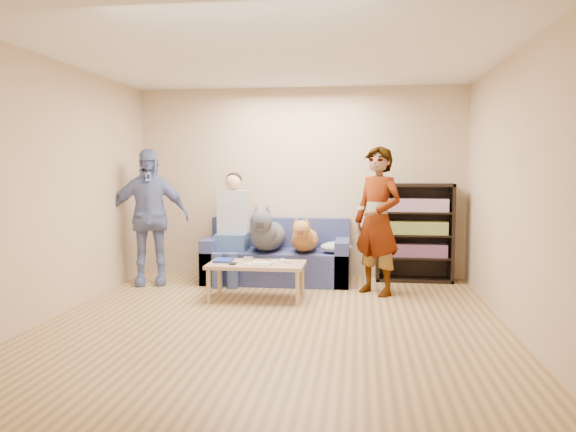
# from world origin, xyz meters

# --- Properties ---
(ground) EXTENTS (5.00, 5.00, 0.00)m
(ground) POSITION_xyz_m (0.00, 0.00, 0.00)
(ground) COLOR olive
(ground) RESTS_ON ground
(ceiling) EXTENTS (5.00, 5.00, 0.00)m
(ceiling) POSITION_xyz_m (0.00, 0.00, 2.60)
(ceiling) COLOR white
(ceiling) RESTS_ON ground
(wall_back) EXTENTS (4.50, 0.00, 4.50)m
(wall_back) POSITION_xyz_m (0.00, 2.50, 1.30)
(wall_back) COLOR tan
(wall_back) RESTS_ON ground
(wall_front) EXTENTS (4.50, 0.00, 4.50)m
(wall_front) POSITION_xyz_m (0.00, -2.50, 1.30)
(wall_front) COLOR tan
(wall_front) RESTS_ON ground
(wall_left) EXTENTS (0.00, 5.00, 5.00)m
(wall_left) POSITION_xyz_m (-2.25, 0.00, 1.30)
(wall_left) COLOR tan
(wall_left) RESTS_ON ground
(wall_right) EXTENTS (0.00, 5.00, 5.00)m
(wall_right) POSITION_xyz_m (2.25, 0.00, 1.30)
(wall_right) COLOR tan
(wall_right) RESTS_ON ground
(blanket) EXTENTS (0.40, 0.34, 0.14)m
(blanket) POSITION_xyz_m (0.53, 1.88, 0.50)
(blanket) COLOR #ABAAAF
(blanket) RESTS_ON sofa
(person_standing_right) EXTENTS (0.76, 0.74, 1.76)m
(person_standing_right) POSITION_xyz_m (1.04, 1.47, 0.88)
(person_standing_right) COLOR gray
(person_standing_right) RESTS_ON ground
(person_standing_left) EXTENTS (1.11, 0.71, 1.75)m
(person_standing_left) POSITION_xyz_m (-1.88, 1.68, 0.88)
(person_standing_left) COLOR #7281B7
(person_standing_left) RESTS_ON ground
(held_controller) EXTENTS (0.08, 0.13, 0.03)m
(held_controller) POSITION_xyz_m (0.84, 1.27, 1.04)
(held_controller) COLOR white
(held_controller) RESTS_ON person_standing_right
(notebook_blue) EXTENTS (0.20, 0.26, 0.03)m
(notebook_blue) POSITION_xyz_m (-0.74, 1.08, 0.43)
(notebook_blue) COLOR #1C349C
(notebook_blue) RESTS_ON coffee_table
(papers) EXTENTS (0.26, 0.20, 0.02)m
(papers) POSITION_xyz_m (-0.29, 0.93, 0.43)
(papers) COLOR silver
(papers) RESTS_ON coffee_table
(magazine) EXTENTS (0.22, 0.17, 0.01)m
(magazine) POSITION_xyz_m (-0.26, 0.95, 0.44)
(magazine) COLOR beige
(magazine) RESTS_ON coffee_table
(camera_silver) EXTENTS (0.11, 0.06, 0.05)m
(camera_silver) POSITION_xyz_m (-0.46, 1.15, 0.45)
(camera_silver) COLOR #B9B8BD
(camera_silver) RESTS_ON coffee_table
(controller_a) EXTENTS (0.04, 0.13, 0.03)m
(controller_a) POSITION_xyz_m (-0.06, 1.13, 0.43)
(controller_a) COLOR white
(controller_a) RESTS_ON coffee_table
(controller_b) EXTENTS (0.09, 0.06, 0.03)m
(controller_b) POSITION_xyz_m (0.02, 1.05, 0.43)
(controller_b) COLOR silver
(controller_b) RESTS_ON coffee_table
(headphone_cup_a) EXTENTS (0.07, 0.07, 0.02)m
(headphone_cup_a) POSITION_xyz_m (-0.14, 1.01, 0.43)
(headphone_cup_a) COLOR white
(headphone_cup_a) RESTS_ON coffee_table
(headphone_cup_b) EXTENTS (0.07, 0.07, 0.02)m
(headphone_cup_b) POSITION_xyz_m (-0.14, 1.09, 0.43)
(headphone_cup_b) COLOR white
(headphone_cup_b) RESTS_ON coffee_table
(pen_orange) EXTENTS (0.13, 0.06, 0.01)m
(pen_orange) POSITION_xyz_m (-0.36, 0.87, 0.42)
(pen_orange) COLOR orange
(pen_orange) RESTS_ON coffee_table
(pen_black) EXTENTS (0.13, 0.08, 0.01)m
(pen_black) POSITION_xyz_m (-0.22, 1.21, 0.42)
(pen_black) COLOR black
(pen_black) RESTS_ON coffee_table
(wallet) EXTENTS (0.07, 0.12, 0.02)m
(wallet) POSITION_xyz_m (-0.59, 0.91, 0.43)
(wallet) COLOR black
(wallet) RESTS_ON coffee_table
(sofa) EXTENTS (1.90, 0.85, 0.82)m
(sofa) POSITION_xyz_m (-0.25, 2.10, 0.28)
(sofa) COLOR #515B93
(sofa) RESTS_ON ground
(person_seated) EXTENTS (0.40, 0.73, 1.47)m
(person_seated) POSITION_xyz_m (-0.84, 1.97, 0.77)
(person_seated) COLOR #436394
(person_seated) RESTS_ON sofa
(dog_gray) EXTENTS (0.44, 1.27, 0.64)m
(dog_gray) POSITION_xyz_m (-0.37, 1.90, 0.65)
(dog_gray) COLOR #484B52
(dog_gray) RESTS_ON sofa
(dog_tan) EXTENTS (0.35, 1.14, 0.51)m
(dog_tan) POSITION_xyz_m (0.12, 1.88, 0.60)
(dog_tan) COLOR #B27F36
(dog_tan) RESTS_ON sofa
(coffee_table) EXTENTS (1.10, 0.60, 0.42)m
(coffee_table) POSITION_xyz_m (-0.34, 1.03, 0.37)
(coffee_table) COLOR tan
(coffee_table) RESTS_ON ground
(bookshelf) EXTENTS (1.00, 0.34, 1.30)m
(bookshelf) POSITION_xyz_m (1.55, 2.33, 0.68)
(bookshelf) COLOR black
(bookshelf) RESTS_ON ground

